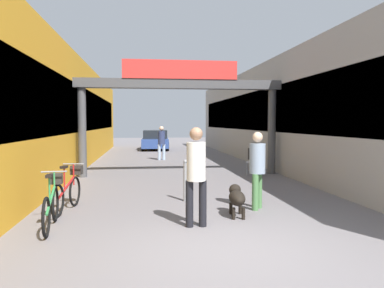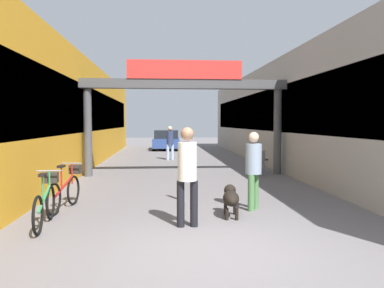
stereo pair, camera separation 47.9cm
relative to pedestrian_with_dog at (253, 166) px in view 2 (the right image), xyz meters
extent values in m
plane|color=slate|center=(-1.15, -2.47, -0.95)|extent=(80.00, 80.00, 0.00)
cube|color=gold|center=(-6.25, 8.53, 1.21)|extent=(3.00, 26.00, 4.32)
cube|color=black|center=(-4.77, 8.53, 1.42)|extent=(0.04, 23.40, 1.73)
cube|color=#9E9993|center=(3.95, 8.53, 1.21)|extent=(3.00, 26.00, 4.32)
cube|color=black|center=(2.47, 8.53, 1.42)|extent=(0.04, 23.40, 1.73)
cylinder|color=#4C4C4F|center=(-4.50, 5.35, 0.57)|extent=(0.28, 0.28, 3.04)
cylinder|color=#4C4C4F|center=(2.20, 5.35, 0.57)|extent=(0.28, 0.28, 3.04)
cube|color=#4C4C4F|center=(-1.15, 5.35, 2.25)|extent=(7.40, 0.44, 0.32)
cube|color=red|center=(-1.15, 5.15, 2.73)|extent=(3.96, 0.10, 0.64)
cylinder|color=#4C7F47|center=(-0.07, -0.10, -0.56)|extent=(0.20, 0.20, 0.78)
cylinder|color=#4C7F47|center=(0.07, 0.10, -0.56)|extent=(0.20, 0.20, 0.78)
cylinder|color=#8C9EB2|center=(0.00, 0.00, 0.15)|extent=(0.47, 0.47, 0.64)
sphere|color=beige|center=(0.00, 0.00, 0.61)|extent=(0.31, 0.31, 0.22)
cylinder|color=black|center=(-1.37, -1.18, -0.54)|extent=(0.14, 0.14, 0.83)
cylinder|color=black|center=(-1.61, -1.18, -0.54)|extent=(0.14, 0.14, 0.83)
cylinder|color=silver|center=(-1.49, -1.18, 0.23)|extent=(0.34, 0.34, 0.69)
sphere|color=#8C664C|center=(-1.49, -1.18, 0.72)|extent=(0.24, 0.24, 0.24)
cylinder|color=#A5BFE0|center=(-1.43, 10.82, -0.56)|extent=(0.17, 0.17, 0.78)
cylinder|color=#A5BFE0|center=(-1.67, 10.77, -0.56)|extent=(0.17, 0.17, 0.78)
cylinder|color=navy|center=(-1.55, 10.80, 0.15)|extent=(0.41, 0.41, 0.65)
sphere|color=beige|center=(-1.55, 10.80, 0.61)|extent=(0.27, 0.27, 0.22)
ellipsoid|color=black|center=(-0.59, -0.58, -0.58)|extent=(0.40, 0.75, 0.29)
sphere|color=black|center=(-0.55, -0.26, -0.48)|extent=(0.27, 0.27, 0.25)
sphere|color=white|center=(-0.56, -0.36, -0.59)|extent=(0.19, 0.19, 0.17)
cylinder|color=black|center=(-0.66, -0.35, -0.84)|extent=(0.08, 0.08, 0.23)
cylinder|color=black|center=(-0.47, -0.37, -0.84)|extent=(0.08, 0.08, 0.23)
cylinder|color=black|center=(-0.71, -0.78, -0.84)|extent=(0.08, 0.08, 0.23)
cylinder|color=black|center=(-0.52, -0.81, -0.84)|extent=(0.08, 0.08, 0.23)
torus|color=black|center=(-4.09, -0.48, -0.62)|extent=(0.11, 0.67, 0.67)
torus|color=black|center=(-4.00, -1.50, -0.62)|extent=(0.11, 0.67, 0.67)
cube|color=#338C4C|center=(-4.04, -0.99, -0.44)|extent=(0.12, 0.94, 0.34)
cylinder|color=#338C4C|center=(-4.03, -1.11, -0.22)|extent=(0.03, 0.03, 0.42)
cube|color=black|center=(-4.03, -1.11, 0.00)|extent=(0.12, 0.23, 0.05)
cylinder|color=#338C4C|center=(-4.08, -0.54, -0.24)|extent=(0.03, 0.03, 0.46)
cylinder|color=gray|center=(-4.08, -0.54, 0.00)|extent=(0.46, 0.07, 0.03)
cube|color=#332D28|center=(-4.10, -0.34, -0.16)|extent=(0.26, 0.22, 0.20)
torus|color=black|center=(-3.95, 0.80, -0.62)|extent=(0.15, 0.67, 0.67)
torus|color=black|center=(-4.11, -0.21, -0.62)|extent=(0.15, 0.67, 0.67)
cube|color=red|center=(-4.03, 0.30, -0.44)|extent=(0.18, 0.94, 0.34)
cylinder|color=red|center=(-4.05, 0.18, -0.22)|extent=(0.04, 0.04, 0.42)
cube|color=black|center=(-4.05, 0.18, 0.00)|extent=(0.13, 0.23, 0.05)
cylinder|color=red|center=(-3.96, 0.74, -0.24)|extent=(0.04, 0.04, 0.46)
cylinder|color=gray|center=(-3.96, 0.74, 0.00)|extent=(0.46, 0.10, 0.03)
cube|color=#332D28|center=(-3.93, 0.94, -0.16)|extent=(0.27, 0.23, 0.20)
cylinder|color=gray|center=(-1.44, 1.01, -0.50)|extent=(0.10, 0.10, 0.91)
sphere|color=gray|center=(-1.44, 1.01, -0.01)|extent=(0.10, 0.10, 0.10)
cylinder|color=gray|center=(1.19, 5.01, -0.73)|extent=(0.04, 0.04, 0.45)
cylinder|color=gray|center=(1.37, 5.30, -0.73)|extent=(0.04, 0.04, 0.45)
cylinder|color=gray|center=(1.47, 4.83, -0.73)|extent=(0.04, 0.04, 0.45)
cylinder|color=gray|center=(1.66, 5.11, -0.73)|extent=(0.04, 0.04, 0.45)
cube|color=silver|center=(1.42, 5.06, -0.48)|extent=(0.55, 0.55, 0.04)
cube|color=silver|center=(1.57, 4.97, -0.26)|extent=(0.25, 0.36, 0.40)
cylinder|color=gray|center=(1.90, 6.20, -0.73)|extent=(0.04, 0.04, 0.45)
cylinder|color=gray|center=(1.98, 5.86, -0.73)|extent=(0.04, 0.04, 0.45)
cylinder|color=gray|center=(1.57, 6.12, -0.73)|extent=(0.04, 0.04, 0.45)
cylinder|color=gray|center=(1.65, 5.79, -0.73)|extent=(0.04, 0.04, 0.45)
cube|color=black|center=(1.78, 5.99, -0.48)|extent=(0.48, 0.48, 0.04)
cube|color=black|center=(1.60, 5.95, -0.26)|extent=(0.13, 0.40, 0.40)
cube|color=#2D478C|center=(-1.64, 18.02, -0.47)|extent=(1.91, 4.07, 0.60)
cube|color=#1E2328|center=(-1.64, 17.87, 0.10)|extent=(1.66, 2.26, 0.55)
cylinder|color=black|center=(-2.37, 19.50, -0.65)|extent=(0.22, 0.61, 0.60)
cylinder|color=black|center=(-0.78, 19.44, -0.65)|extent=(0.22, 0.61, 0.60)
cylinder|color=black|center=(-2.49, 16.60, -0.65)|extent=(0.22, 0.61, 0.60)
cylinder|color=black|center=(-0.90, 16.54, -0.65)|extent=(0.22, 0.61, 0.60)
camera|label=1|loc=(-2.41, -7.74, 0.93)|focal=35.00mm
camera|label=2|loc=(-1.94, -7.79, 0.93)|focal=35.00mm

